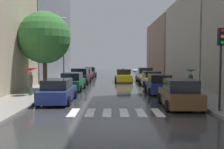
{
  "coord_description": "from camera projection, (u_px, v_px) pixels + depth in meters",
  "views": [
    {
      "loc": [
        -0.19,
        -10.97,
        2.86
      ],
      "look_at": [
        -0.17,
        23.48,
        0.83
      ],
      "focal_mm": 42.25,
      "sensor_mm": 36.0,
      "label": 1
    }
  ],
  "objects": [
    {
      "name": "parked_car_left_nearest",
      "position": [
        58.0,
        91.0,
        17.37
      ],
      "size": [
        2.07,
        4.7,
        1.54
      ],
      "rotation": [
        0.0,
        0.0,
        1.58
      ],
      "color": "navy",
      "rests_on": "ground"
    },
    {
      "name": "ground_plane",
      "position": [
        113.0,
        81.0,
        35.07
      ],
      "size": [
        28.0,
        72.0,
        0.04
      ],
      "primitive_type": "cube",
      "color": "#303033"
    },
    {
      "name": "traffic_light_right_corner",
      "position": [
        221.0,
        51.0,
        13.61
      ],
      "size": [
        0.3,
        0.42,
        4.3
      ],
      "color": "black",
      "rests_on": "sidewalk_right"
    },
    {
      "name": "taxi_midroad",
      "position": [
        123.0,
        76.0,
        32.58
      ],
      "size": [
        2.11,
        4.43,
        1.81
      ],
      "rotation": [
        0.0,
        0.0,
        1.58
      ],
      "color": "yellow",
      "rests_on": "ground"
    },
    {
      "name": "pedestrian_by_kerb",
      "position": [
        190.0,
        75.0,
        21.73
      ],
      "size": [
        0.98,
        0.98,
        1.86
      ],
      "rotation": [
        0.0,
        0.0,
        2.2
      ],
      "color": "#38513D",
      "rests_on": "sidewalk_right"
    },
    {
      "name": "crosswalk_stripes",
      "position": [
        115.0,
        112.0,
        14.07
      ],
      "size": [
        4.95,
        2.2,
        0.01
      ],
      "color": "silver",
      "rests_on": "ground"
    },
    {
      "name": "parked_car_right_second",
      "position": [
        159.0,
        85.0,
        21.79
      ],
      "size": [
        2.12,
        4.25,
        1.59
      ],
      "rotation": [
        0.0,
        0.0,
        1.55
      ],
      "color": "navy",
      "rests_on": "ground"
    },
    {
      "name": "street_tree_left",
      "position": [
        44.0,
        38.0,
        22.88
      ],
      "size": [
        4.54,
        4.54,
        6.85
      ],
      "color": "#513823",
      "rests_on": "sidewalk_left"
    },
    {
      "name": "building_right_mid",
      "position": [
        203.0,
        40.0,
        32.33
      ],
      "size": [
        6.0,
        15.67,
        10.29
      ],
      "primitive_type": "cube",
      "color": "#9E9384",
      "rests_on": "ground"
    },
    {
      "name": "parked_car_left_fourth",
      "position": [
        85.0,
        74.0,
        36.47
      ],
      "size": [
        2.21,
        4.47,
        1.58
      ],
      "rotation": [
        0.0,
        0.0,
        1.55
      ],
      "color": "maroon",
      "rests_on": "ground"
    },
    {
      "name": "parked_car_left_second",
      "position": [
        72.0,
        82.0,
        24.0
      ],
      "size": [
        2.11,
        4.44,
        1.63
      ],
      "rotation": [
        0.0,
        0.0,
        1.55
      ],
      "color": "#0C4C2D",
      "rests_on": "ground"
    },
    {
      "name": "pedestrian_near_tree",
      "position": [
        30.0,
        75.0,
        19.71
      ],
      "size": [
        1.1,
        1.1,
        2.02
      ],
      "rotation": [
        0.0,
        0.0,
        1.59
      ],
      "color": "#38513D",
      "rests_on": "sidewalk_left"
    },
    {
      "name": "parked_car_right_nearest",
      "position": [
        180.0,
        94.0,
        15.53
      ],
      "size": [
        2.21,
        4.25,
        1.67
      ],
      "rotation": [
        0.0,
        0.0,
        1.54
      ],
      "color": "brown",
      "rests_on": "ground"
    },
    {
      "name": "parked_car_right_third",
      "position": [
        151.0,
        79.0,
        28.06
      ],
      "size": [
        2.21,
        4.25,
        1.58
      ],
      "rotation": [
        0.0,
        0.0,
        1.62
      ],
      "color": "#B2B7BF",
      "rests_on": "ground"
    },
    {
      "name": "parked_car_left_fifth",
      "position": [
        90.0,
        72.0,
        43.23
      ],
      "size": [
        2.15,
        4.71,
        1.53
      ],
      "rotation": [
        0.0,
        0.0,
        1.6
      ],
      "color": "#474C51",
      "rests_on": "ground"
    },
    {
      "name": "sidewalk_right",
      "position": [
        162.0,
        80.0,
        35.07
      ],
      "size": [
        3.0,
        72.0,
        0.15
      ],
      "primitive_type": "cube",
      "color": "gray",
      "rests_on": "ground"
    },
    {
      "name": "parked_car_right_fourth",
      "position": [
        145.0,
        75.0,
        33.37
      ],
      "size": [
        2.09,
        4.1,
        1.78
      ],
      "rotation": [
        0.0,
        0.0,
        1.57
      ],
      "color": "#B2B7BF",
      "rests_on": "ground"
    },
    {
      "name": "parked_car_left_third",
      "position": [
        80.0,
        77.0,
        30.4
      ],
      "size": [
        2.2,
        4.8,
        1.8
      ],
      "rotation": [
        0.0,
        0.0,
        1.56
      ],
      "color": "black",
      "rests_on": "ground"
    },
    {
      "name": "building_right_far",
      "position": [
        169.0,
        48.0,
        51.58
      ],
      "size": [
        6.0,
        20.9,
        10.19
      ],
      "primitive_type": "cube",
      "color": "#8C6B56",
      "rests_on": "ground"
    },
    {
      "name": "lamp_post_left",
      "position": [
        63.0,
        46.0,
        29.04
      ],
      "size": [
        0.6,
        0.28,
        7.29
      ],
      "color": "#595B60",
      "rests_on": "sidewalk_left"
    },
    {
      "name": "sidewalk_left",
      "position": [
        65.0,
        80.0,
        35.07
      ],
      "size": [
        3.0,
        72.0,
        0.15
      ],
      "primitive_type": "cube",
      "color": "gray",
      "rests_on": "ground"
    }
  ]
}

